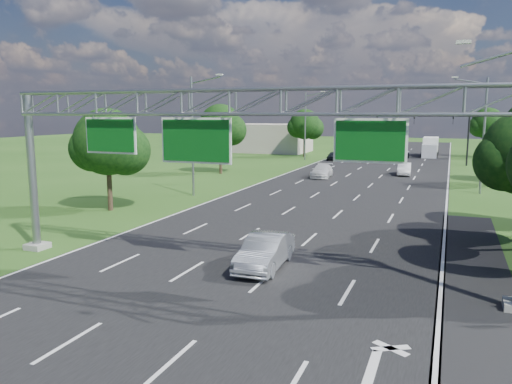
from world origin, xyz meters
The scene contains 19 objects.
ground centered at (0.00, 30.00, 0.00)m, with size 220.00×220.00×0.00m, color #244916.
road centered at (0.00, 30.00, 0.00)m, with size 18.00×180.00×0.02m, color black.
road_flare centered at (10.20, 14.00, 0.00)m, with size 3.00×30.00×0.02m, color black.
sign_gantry centered at (0.33, 12.00, 6.89)m, with size 23.50×1.00×9.56m.
traffic_signal centered at (7.48, 65.00, 5.17)m, with size 12.21×0.24×7.00m.
streetlight_l_near centered at (-11.30, 30.00, 5.58)m, with size 2.97×0.22×10.16m.
streetlight_l_far centered at (-11.30, 65.00, 5.58)m, with size 2.97×0.22×10.16m.
streetlight_r_mid centered at (11.30, 40.00, 5.58)m, with size 2.97×0.22×10.16m.
tree_verge_la centered at (-13.92, 22.04, 4.76)m, with size 5.76×4.80×7.40m.
tree_verge_lb centered at (-15.92, 45.04, 5.41)m, with size 5.76×4.80×8.06m.
tree_verge_lc centered at (-12.92, 70.04, 4.98)m, with size 5.76×4.80×7.62m.
tree_verge_re centered at (14.08, 78.04, 5.20)m, with size 5.76×4.80×7.84m.
building_left centered at (-22.00, 78.00, 2.50)m, with size 14.00×10.00×5.00m, color #ADA091.
silver_sedan centered at (1.24, 13.31, 0.78)m, with size 1.65×4.73×1.56m, color #9FA3AA.
car_queue_a centered at (-4.17, 46.01, 0.70)m, with size 1.97×4.86×1.41m, color silver.
car_queue_b centered at (1.84, 71.94, 0.62)m, with size 2.05×4.45×1.24m, color black.
car_queue_c centered at (-7.41, 66.17, 0.65)m, with size 1.54×3.82×1.30m, color black.
car_queue_d centered at (4.10, 51.40, 0.69)m, with size 1.46×4.19×1.38m, color silver.
box_truck centered at (5.81, 78.42, 1.47)m, with size 2.48×8.10×3.06m.
Camera 1 is at (8.89, -7.43, 7.06)m, focal length 35.00 mm.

